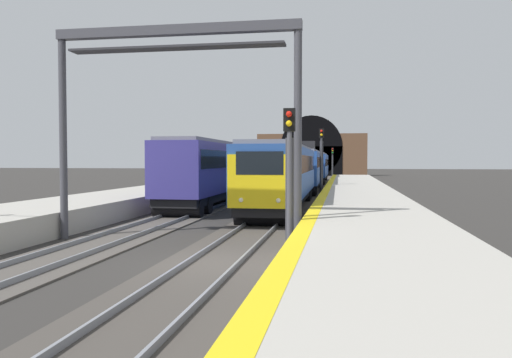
% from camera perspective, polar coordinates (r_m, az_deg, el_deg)
% --- Properties ---
extents(ground_plane, '(320.00, 320.00, 0.00)m').
position_cam_1_polar(ground_plane, '(14.85, -4.51, -9.48)').
color(ground_plane, '#302D2B').
extents(platform_right, '(112.00, 4.76, 1.00)m').
position_cam_1_polar(platform_right, '(14.36, 13.66, -7.91)').
color(platform_right, '#ADA89E').
rests_on(platform_right, ground_plane).
extents(platform_right_edge_strip, '(112.00, 0.50, 0.01)m').
position_cam_1_polar(platform_right_edge_strip, '(14.29, 5.08, -5.87)').
color(platform_right_edge_strip, yellow).
rests_on(platform_right_edge_strip, platform_right).
extents(track_main_line, '(160.00, 3.19, 0.21)m').
position_cam_1_polar(track_main_line, '(14.84, -4.51, -9.33)').
color(track_main_line, '#423D38').
rests_on(track_main_line, ground_plane).
extents(track_adjacent_line, '(160.00, 2.90, 0.21)m').
position_cam_1_polar(track_adjacent_line, '(16.68, -21.05, -8.18)').
color(track_adjacent_line, '#4C4742').
rests_on(track_adjacent_line, ground_plane).
extents(train_main_approaching, '(55.90, 3.09, 4.77)m').
position_cam_1_polar(train_main_approaching, '(49.20, 5.49, 1.24)').
color(train_main_approaching, '#264C99').
rests_on(train_main_approaching, ground_plane).
extents(train_adjacent_platform, '(41.53, 2.89, 4.17)m').
position_cam_1_polar(train_adjacent_platform, '(45.69, -0.97, 1.39)').
color(train_adjacent_platform, navy).
rests_on(train_adjacent_platform, ground_plane).
extents(railway_signal_near, '(0.39, 0.38, 4.66)m').
position_cam_1_polar(railway_signal_near, '(16.81, 3.71, 1.34)').
color(railway_signal_near, '#4C4C54').
rests_on(railway_signal_near, ground_plane).
extents(railway_signal_mid, '(0.39, 0.38, 5.49)m').
position_cam_1_polar(railway_signal_mid, '(41.50, 7.25, 2.40)').
color(railway_signal_mid, '#38383D').
rests_on(railway_signal_mid, ground_plane).
extents(railway_signal_far, '(0.39, 0.38, 4.96)m').
position_cam_1_polar(railway_signal_far, '(84.53, 8.47, 2.12)').
color(railway_signal_far, '#38383D').
rests_on(railway_signal_far, ground_plane).
extents(overhead_signal_gantry, '(0.70, 9.12, 7.82)m').
position_cam_1_polar(overhead_signal_gantry, '(19.10, -8.91, 10.83)').
color(overhead_signal_gantry, '#3F3F47').
rests_on(overhead_signal_gantry, ground_plane).
extents(tunnel_portal, '(2.97, 20.76, 11.63)m').
position_cam_1_polar(tunnel_portal, '(99.11, 6.18, 2.71)').
color(tunnel_portal, brown).
rests_on(tunnel_portal, ground_plane).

